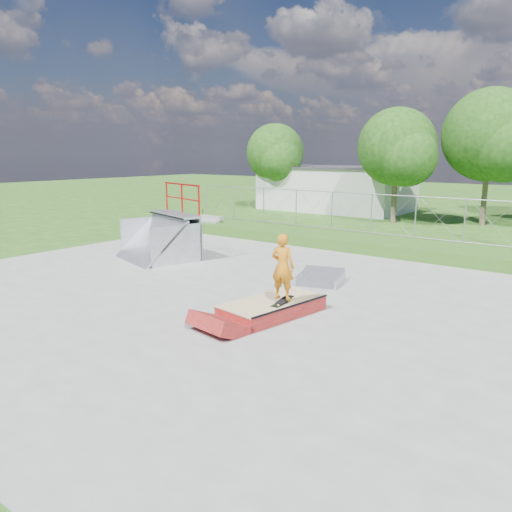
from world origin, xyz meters
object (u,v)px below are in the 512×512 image
(quarter_pipe, at_px, (156,223))
(skater, at_px, (283,269))
(grind_box, at_px, (272,308))
(flat_bank_ramp, at_px, (320,278))

(quarter_pipe, bearing_deg, skater, -3.77)
(grind_box, xyz_separation_m, flat_bank_ramp, (-0.61, 3.46, -0.00))
(flat_bank_ramp, xyz_separation_m, skater, (0.95, -3.51, 1.07))
(quarter_pipe, distance_m, skater, 8.41)
(quarter_pipe, height_order, flat_bank_ramp, quarter_pipe)
(skater, bearing_deg, grind_box, -18.27)
(flat_bank_ramp, bearing_deg, grind_box, -95.46)
(skater, bearing_deg, quarter_pipe, -29.56)
(quarter_pipe, xyz_separation_m, skater, (7.89, -2.90, -0.17))
(grind_box, xyz_separation_m, quarter_pipe, (-7.55, 2.85, 1.24))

